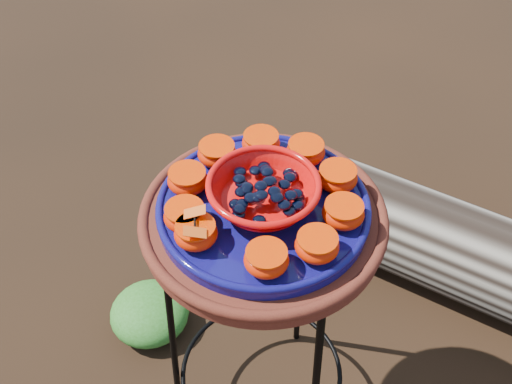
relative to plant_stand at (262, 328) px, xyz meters
The scene contains 19 objects.
plant_stand is the anchor object (origin of this frame).
terracotta_saucer 0.37m from the plant_stand, ahead, with size 0.46×0.46×0.04m, color #461411.
cobalt_plate 0.40m from the plant_stand, ahead, with size 0.39×0.39×0.03m, color #0B053C.
red_bowl 0.44m from the plant_stand, ahead, with size 0.20×0.20×0.05m, color red, non-canonical shape.
glass_gems 0.48m from the plant_stand, ahead, with size 0.15×0.15×0.03m, color black, non-canonical shape.
orange_half_0 0.46m from the plant_stand, 114.60° to the right, with size 0.08×0.08×0.04m, color #B80900.
orange_half_1 0.46m from the plant_stand, 60.54° to the right, with size 0.08×0.08×0.04m, color #B80900.
orange_half_2 0.46m from the plant_stand, 24.54° to the right, with size 0.08×0.08×0.04m, color #B80900.
orange_half_3 0.46m from the plant_stand, 11.46° to the left, with size 0.08×0.08×0.04m, color #B80900.
orange_half_4 0.46m from the plant_stand, 47.46° to the left, with size 0.08×0.08×0.04m, color #B80900.
orange_half_5 0.46m from the plant_stand, 83.46° to the left, with size 0.08×0.08×0.04m, color #B80900.
orange_half_6 0.46m from the plant_stand, 119.46° to the left, with size 0.08×0.08×0.04m, color #B80900.
orange_half_7 0.46m from the plant_stand, 155.46° to the left, with size 0.08×0.08×0.04m, color #B80900.
orange_half_8 0.46m from the plant_stand, 168.54° to the right, with size 0.08×0.08×0.04m, color #B80900.
orange_half_9 0.46m from the plant_stand, 132.54° to the right, with size 0.08×0.08×0.04m, color #B80900.
butterfly 0.49m from the plant_stand, 114.60° to the right, with size 0.08×0.05×0.01m, color #DE5112, non-canonical shape.
driftwood_log 0.80m from the plant_stand, 53.77° to the left, with size 1.52×0.40×0.29m, color black, non-canonical shape.
foliage_left 0.50m from the plant_stand, behind, with size 0.23×0.23×0.11m, color #225714.
foliage_back 0.53m from the plant_stand, 109.06° to the left, with size 0.35×0.35×0.18m, color #225714.
Camera 1 is at (0.37, -0.73, 1.62)m, focal length 45.00 mm.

